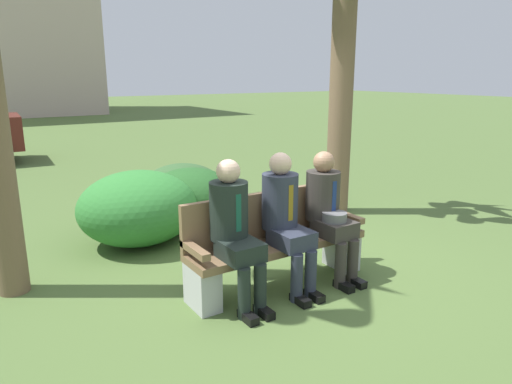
# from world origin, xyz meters

# --- Properties ---
(ground_plane) EXTENTS (80.00, 80.00, 0.00)m
(ground_plane) POSITION_xyz_m (0.00, 0.00, 0.00)
(ground_plane) COLOR #4F6933
(park_bench) EXTENTS (1.84, 0.44, 0.90)m
(park_bench) POSITION_xyz_m (-0.29, -0.19, 0.42)
(park_bench) COLOR brown
(park_bench) RESTS_ON ground
(seated_man_left) EXTENTS (0.34, 0.72, 1.29)m
(seated_man_left) POSITION_xyz_m (-0.82, -0.31, 0.72)
(seated_man_left) COLOR #1E2823
(seated_man_left) RESTS_ON ground
(seated_man_middle) EXTENTS (0.34, 0.72, 1.30)m
(seated_man_middle) POSITION_xyz_m (-0.27, -0.31, 0.73)
(seated_man_middle) COLOR #2D3342
(seated_man_middle) RESTS_ON ground
(seated_man_right) EXTENTS (0.34, 0.72, 1.26)m
(seated_man_right) POSITION_xyz_m (0.26, -0.32, 0.71)
(seated_man_right) COLOR #38332D
(seated_man_right) RESTS_ON ground
(palm_tree_short) EXTENTS (1.41, 1.55, 4.20)m
(palm_tree_short) POSITION_xyz_m (1.88, 1.33, 2.91)
(palm_tree_short) COLOR brown
(palm_tree_short) RESTS_ON ground
(shrub_near_bench) EXTENTS (1.42, 1.30, 0.89)m
(shrub_near_bench) POSITION_xyz_m (-1.02, 1.62, 0.44)
(shrub_near_bench) COLOR #327E33
(shrub_near_bench) RESTS_ON ground
(shrub_mid_lawn) EXTENTS (1.25, 1.14, 0.78)m
(shrub_mid_lawn) POSITION_xyz_m (-0.19, 1.92, 0.39)
(shrub_mid_lawn) COLOR #265724
(shrub_mid_lawn) RESTS_ON ground
(shrub_far_lawn) EXTENTS (1.24, 1.13, 0.77)m
(shrub_far_lawn) POSITION_xyz_m (-0.14, 2.32, 0.39)
(shrub_far_lawn) COLOR #355C2F
(shrub_far_lawn) RESTS_ON ground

